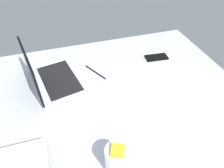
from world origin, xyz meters
The scene contains 4 objects.
laptop centered at (54.19, 27.28, 22.41)cm, with size 37.04×29.32×23.00cm.
snack_cup centered at (1.08, 7.58, 23.81)cm, with size 10.41×9.00×13.24cm.
cell_phone centered at (60.41, -37.78, 18.40)cm, with size 6.80×14.00×0.80cm, color black.
charger_cable centered at (57.30, 2.45, 18.30)cm, with size 17.00×0.60×0.60cm, color black.
Camera 1 is at (-32.25, 19.62, 91.19)cm, focal length 32.43 mm.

